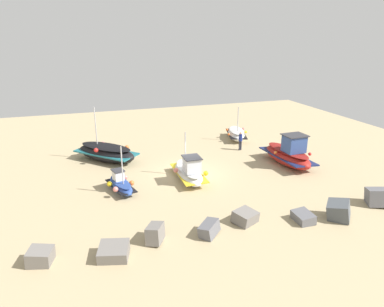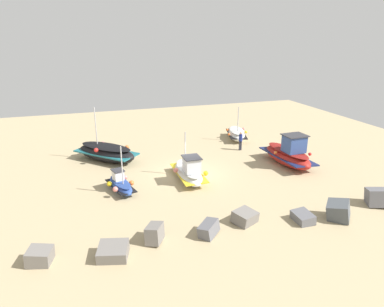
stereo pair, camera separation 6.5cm
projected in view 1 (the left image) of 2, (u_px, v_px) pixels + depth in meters
name	position (u px, v px, depth m)	size (l,w,h in m)	color
ground_plane	(187.00, 173.00, 25.85)	(47.92, 47.92, 0.00)	tan
fishing_boat_0	(106.00, 152.00, 28.07)	(5.15, 5.27, 4.33)	black
fishing_boat_1	(236.00, 134.00, 33.98)	(2.55, 4.09, 3.31)	white
fishing_boat_2	(189.00, 171.00, 24.43)	(2.19, 4.45, 3.26)	white
fishing_boat_3	(121.00, 184.00, 22.72)	(1.78, 3.21, 3.19)	#2D4C9E
fishing_boat_4	(288.00, 154.00, 27.24)	(2.56, 5.24, 2.63)	maroon
person_walking	(240.00, 140.00, 30.61)	(0.32, 0.32, 1.64)	#2D2D38
breakwater_rocks	(252.00, 222.00, 18.35)	(20.08, 2.81, 1.30)	slate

